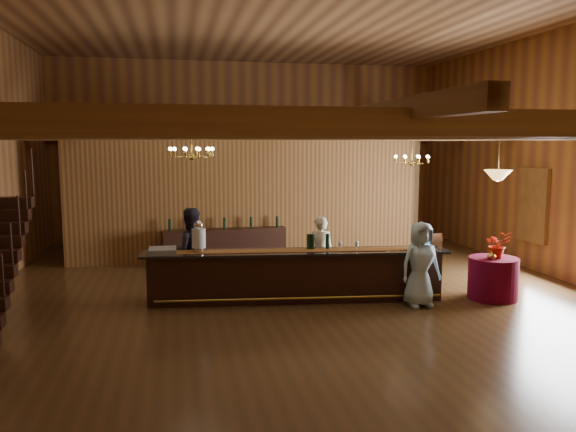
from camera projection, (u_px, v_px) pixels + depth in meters
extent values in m
plane|color=#442E18|center=(296.00, 294.00, 11.26)|extent=(14.00, 14.00, 0.00)
plane|color=#9F7142|center=(296.00, 9.00, 10.55)|extent=(14.00, 14.00, 0.00)
cube|color=#99612B|center=(249.00, 151.00, 17.71)|extent=(12.00, 0.10, 5.50)
cube|color=#99612B|center=(499.00, 178.00, 4.10)|extent=(12.00, 0.10, 5.50)
cube|color=#99612B|center=(568.00, 155.00, 12.08)|extent=(0.10, 14.00, 5.50)
cube|color=olive|center=(415.00, 123.00, 5.50)|extent=(11.90, 0.20, 0.28)
cube|color=olive|center=(341.00, 129.00, 7.93)|extent=(11.90, 0.20, 0.28)
cube|color=olive|center=(302.00, 132.00, 10.36)|extent=(11.90, 0.20, 0.28)
cube|color=olive|center=(277.00, 134.00, 12.79)|extent=(11.90, 0.20, 0.28)
cube|color=olive|center=(261.00, 136.00, 15.22)|extent=(11.90, 0.20, 0.28)
cube|color=olive|center=(250.00, 137.00, 17.45)|extent=(11.90, 0.20, 0.28)
cube|color=olive|center=(48.00, 124.00, 9.94)|extent=(0.18, 13.90, 0.22)
cube|color=olive|center=(296.00, 125.00, 10.83)|extent=(0.18, 13.90, 0.22)
cube|color=olive|center=(506.00, 127.00, 11.71)|extent=(0.18, 13.90, 0.22)
cube|color=olive|center=(90.00, 197.00, 14.54)|extent=(0.20, 0.20, 3.20)
cube|color=olive|center=(414.00, 192.00, 16.31)|extent=(0.20, 0.20, 3.20)
cube|color=brown|center=(248.00, 200.00, 14.36)|extent=(9.00, 0.18, 3.10)
cube|color=white|center=(534.00, 205.00, 13.20)|extent=(0.12, 1.05, 1.75)
cube|color=black|center=(1.00, 215.00, 10.20)|extent=(1.00, 0.28, 0.20)
cube|color=black|center=(4.00, 203.00, 10.45)|extent=(1.00, 0.28, 0.20)
cube|color=black|center=(289.00, 226.00, 16.73)|extent=(1.20, 0.60, 1.10)
cube|color=brown|center=(188.00, 231.00, 16.15)|extent=(1.00, 0.60, 1.00)
cube|color=black|center=(296.00, 277.00, 10.73)|extent=(5.56, 1.22, 0.92)
cube|color=black|center=(296.00, 252.00, 10.67)|extent=(5.85, 1.37, 0.05)
cube|color=maroon|center=(296.00, 250.00, 10.66)|extent=(5.44, 0.98, 0.01)
cylinder|color=olive|center=(300.00, 298.00, 10.41)|extent=(5.32, 0.65, 0.05)
cylinder|color=silver|center=(199.00, 250.00, 10.55)|extent=(0.18, 0.18, 0.08)
cylinder|color=silver|center=(199.00, 238.00, 10.52)|extent=(0.26, 0.26, 0.36)
sphere|color=silver|center=(198.00, 225.00, 10.49)|extent=(0.18, 0.18, 0.18)
cube|color=gray|center=(163.00, 251.00, 10.40)|extent=(0.50, 0.50, 0.10)
cube|color=brown|center=(427.00, 242.00, 10.80)|extent=(0.06, 0.06, 0.30)
cube|color=brown|center=(440.00, 241.00, 10.85)|extent=(0.06, 0.06, 0.30)
cylinder|color=brown|center=(433.00, 240.00, 10.82)|extent=(0.24, 0.24, 0.24)
cylinder|color=black|center=(309.00, 242.00, 10.78)|extent=(0.07, 0.07, 0.30)
cylinder|color=black|center=(313.00, 242.00, 10.78)|extent=(0.07, 0.07, 0.30)
cylinder|color=black|center=(328.00, 241.00, 10.81)|extent=(0.07, 0.07, 0.30)
cube|color=black|center=(225.00, 246.00, 14.11)|extent=(3.12, 0.85, 0.87)
cylinder|color=#4F071C|center=(493.00, 278.00, 10.84)|extent=(0.94, 0.94, 0.81)
cylinder|color=olive|center=(191.00, 145.00, 10.29)|extent=(0.02, 0.02, 0.46)
sphere|color=olive|center=(192.00, 157.00, 10.32)|extent=(0.12, 0.12, 0.12)
torus|color=olive|center=(192.00, 152.00, 10.30)|extent=(0.80, 0.80, 0.04)
cylinder|color=olive|center=(412.00, 149.00, 12.52)|extent=(0.02, 0.02, 0.65)
sphere|color=olive|center=(412.00, 163.00, 12.56)|extent=(0.12, 0.12, 0.12)
torus|color=olive|center=(412.00, 159.00, 12.55)|extent=(0.80, 0.80, 0.04)
cylinder|color=olive|center=(499.00, 154.00, 10.53)|extent=(0.02, 0.02, 0.80)
cone|color=#EFB558|center=(498.00, 175.00, 10.58)|extent=(0.52, 0.52, 0.20)
imported|color=white|center=(320.00, 253.00, 11.48)|extent=(0.62, 0.47, 1.53)
imported|color=black|center=(190.00, 252.00, 11.05)|extent=(0.95, 0.79, 1.75)
imported|color=#A5D6EC|center=(421.00, 264.00, 10.31)|extent=(0.81, 0.56, 1.58)
imported|color=#3C7933|center=(350.00, 228.00, 15.28)|extent=(0.88, 0.77, 1.39)
imported|color=red|center=(497.00, 245.00, 10.73)|extent=(0.49, 0.43, 0.52)
imported|color=olive|center=(492.00, 253.00, 10.60)|extent=(0.16, 0.16, 0.27)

